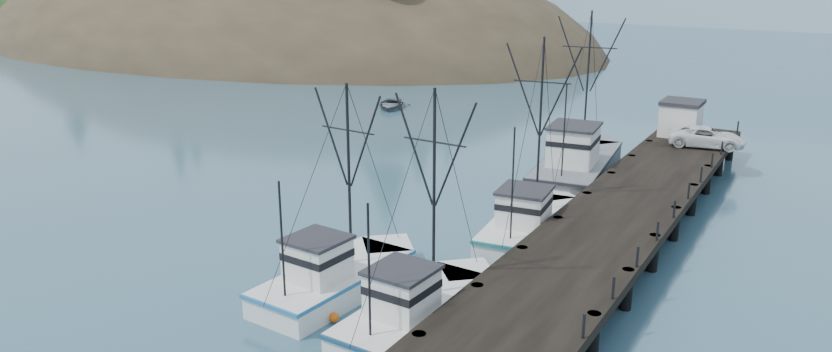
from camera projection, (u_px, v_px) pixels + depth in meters
The scene contains 13 objects.
ground at pixel (265, 279), 37.44m from camera, with size 400.00×400.00×0.00m, color #2E5368.
pier at pixel (630, 205), 43.32m from camera, with size 6.00×44.00×2.00m.
headland at pixel (246, 66), 140.08m from camera, with size 134.80×78.00×51.00m.
distant_ridge at pixel (791, 24), 172.70m from camera, with size 360.00×40.00×26.00m, color #9EB2C6.
distant_ridge_far at pixel (600, 12), 209.43m from camera, with size 180.00×25.00×18.00m, color silver.
moored_sailboats at pixel (349, 69), 103.48m from camera, with size 17.64×15.71×6.35m.
trawler_near at pixel (421, 309), 32.51m from camera, with size 3.93×10.60×10.83m.
trawler_mid at pixel (339, 276), 35.81m from camera, with size 4.15×10.45×10.45m.
trawler_far at pixel (531, 222), 43.06m from camera, with size 4.80×11.56×11.72m.
work_vessel at pixel (578, 165), 53.11m from camera, with size 5.74×14.68×12.36m.
pier_shed at pixel (681, 118), 58.14m from camera, with size 3.00×3.20×2.80m.
pickup_truck at pixel (707, 137), 54.83m from camera, with size 2.49×5.41×1.50m, color white.
motorboat at pixel (391, 108), 78.90m from camera, with size 3.84×5.37×1.11m, color #545A5D.
Camera 1 is at (24.08, -25.67, 15.78)m, focal length 32.00 mm.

